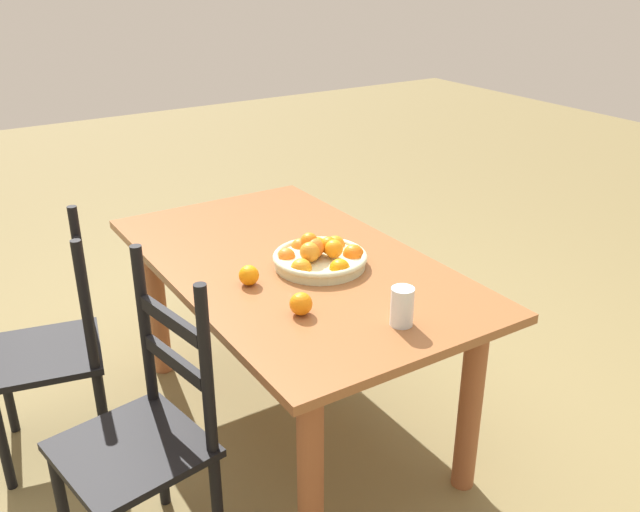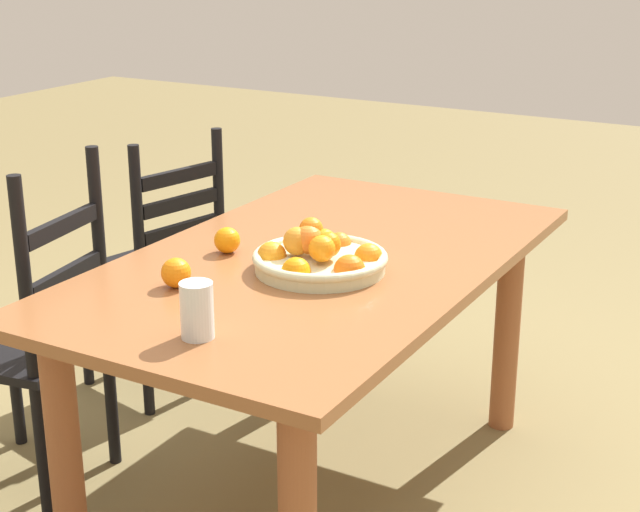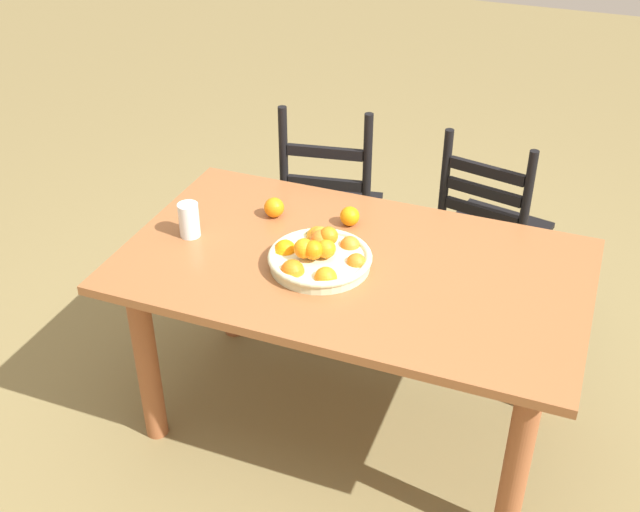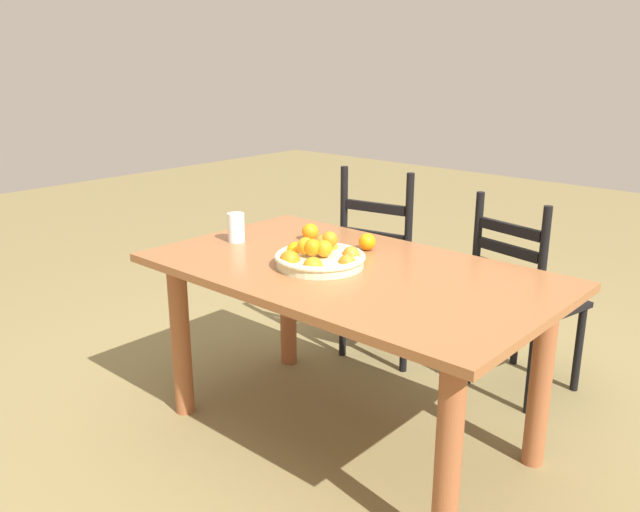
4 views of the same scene
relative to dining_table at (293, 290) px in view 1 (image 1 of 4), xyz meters
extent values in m
plane|color=olive|center=(0.00, 0.00, -0.60)|extent=(12.00, 12.00, 0.00)
cube|color=brown|center=(0.00, 0.00, 0.10)|extent=(1.55, 0.90, 0.03)
cylinder|color=#985431|center=(-0.65, -0.32, -0.26)|extent=(0.08, 0.08, 0.69)
cylinder|color=#985431|center=(0.65, -0.32, -0.26)|extent=(0.08, 0.08, 0.69)
cylinder|color=#985431|center=(-0.65, 0.32, -0.26)|extent=(0.08, 0.08, 0.69)
cylinder|color=#985431|center=(0.65, 0.32, -0.26)|extent=(0.08, 0.08, 0.69)
cube|color=black|center=(0.34, 0.86, -0.18)|extent=(0.48, 0.48, 0.03)
cylinder|color=black|center=(0.55, 0.99, -0.40)|extent=(0.04, 0.04, 0.41)
cylinder|color=black|center=(0.21, 1.07, -0.40)|extent=(0.04, 0.04, 0.41)
cylinder|color=black|center=(0.48, 0.66, -0.40)|extent=(0.04, 0.04, 0.41)
cylinder|color=black|center=(0.14, 0.73, -0.40)|extent=(0.04, 0.04, 0.41)
cylinder|color=black|center=(0.48, 0.66, 0.08)|extent=(0.04, 0.04, 0.48)
cylinder|color=black|center=(0.14, 0.73, 0.08)|extent=(0.04, 0.04, 0.48)
cube|color=black|center=(0.31, 0.69, 0.01)|extent=(0.31, 0.09, 0.04)
cube|color=black|center=(0.31, 0.69, 0.10)|extent=(0.31, 0.09, 0.04)
cube|color=black|center=(0.31, 0.69, 0.19)|extent=(0.31, 0.09, 0.04)
cube|color=black|center=(-0.36, 0.76, -0.17)|extent=(0.46, 0.46, 0.03)
cylinder|color=black|center=(-0.21, 0.96, -0.39)|extent=(0.04, 0.04, 0.42)
cylinder|color=black|center=(-0.16, 0.62, -0.39)|extent=(0.04, 0.04, 0.42)
cylinder|color=black|center=(-0.50, 0.57, -0.39)|extent=(0.04, 0.04, 0.42)
cylinder|color=black|center=(-0.16, 0.62, 0.11)|extent=(0.04, 0.04, 0.54)
cylinder|color=black|center=(-0.50, 0.57, 0.11)|extent=(0.04, 0.04, 0.54)
cube|color=black|center=(-0.33, 0.60, 0.06)|extent=(0.31, 0.08, 0.04)
cube|color=black|center=(-0.33, 0.60, 0.20)|extent=(0.31, 0.08, 0.04)
cylinder|color=beige|center=(-0.09, -0.06, 0.14)|extent=(0.33, 0.33, 0.04)
torus|color=beige|center=(-0.09, -0.06, 0.16)|extent=(0.35, 0.35, 0.02)
sphere|color=orange|center=(0.03, -0.05, 0.15)|extent=(0.07, 0.07, 0.07)
sphere|color=orange|center=(-0.03, 0.04, 0.15)|extent=(0.07, 0.07, 0.07)
sphere|color=orange|center=(-0.15, 0.05, 0.16)|extent=(0.08, 0.08, 0.08)
sphere|color=orange|center=(-0.22, -0.07, 0.16)|extent=(0.07, 0.07, 0.07)
sphere|color=orange|center=(-0.15, -0.17, 0.16)|extent=(0.08, 0.08, 0.08)
sphere|color=orange|center=(-0.03, -0.17, 0.16)|extent=(0.07, 0.07, 0.07)
sphere|color=orange|center=(-0.08, -0.03, 0.22)|extent=(0.06, 0.06, 0.06)
sphere|color=orange|center=(-0.07, -0.06, 0.19)|extent=(0.06, 0.06, 0.06)
sphere|color=orange|center=(-0.11, -0.01, 0.20)|extent=(0.07, 0.07, 0.07)
sphere|color=orange|center=(-0.14, -0.09, 0.20)|extent=(0.07, 0.07, 0.07)
sphere|color=orange|center=(-0.10, -0.03, 0.20)|extent=(0.08, 0.08, 0.08)
sphere|color=orange|center=(-0.11, -0.09, 0.20)|extent=(0.06, 0.06, 0.06)
sphere|color=orange|center=(-0.09, 0.23, 0.16)|extent=(0.07, 0.07, 0.07)
sphere|color=orange|center=(-0.37, 0.18, 0.16)|extent=(0.07, 0.07, 0.07)
cylinder|color=silver|center=(-0.59, -0.04, 0.18)|extent=(0.07, 0.07, 0.12)
camera|label=1|loc=(-2.02, 1.17, 1.18)|focal=38.69mm
camera|label=2|loc=(-2.13, -1.22, 0.96)|focal=54.71mm
camera|label=3|loc=(0.69, -2.08, 1.58)|focal=44.22mm
camera|label=4|loc=(1.48, -1.84, 0.89)|focal=36.82mm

